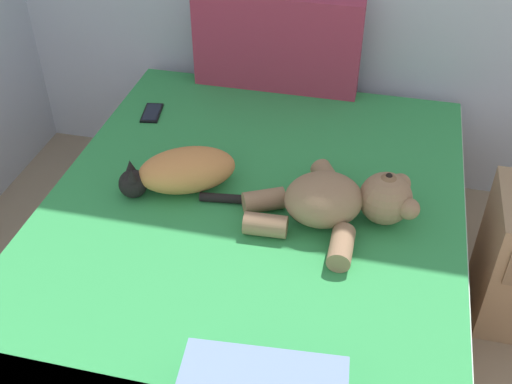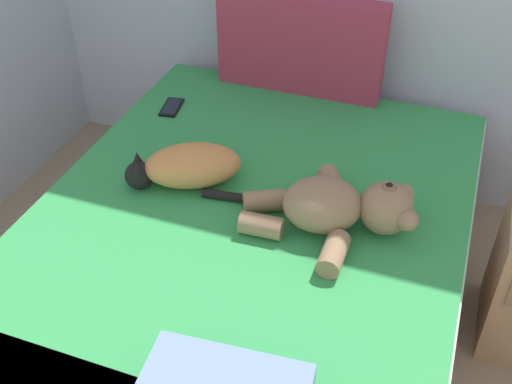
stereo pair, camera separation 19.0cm
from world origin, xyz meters
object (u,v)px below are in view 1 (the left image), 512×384
cell_phone (152,113)px  bed (247,275)px  cat (182,172)px  teddy_bear (341,201)px  patterned_cushion (276,43)px

cell_phone → bed: bearing=-46.2°
bed → cat: (-0.26, 0.12, 0.33)m
teddy_bear → cell_phone: 0.99m
cat → cell_phone: bearing=122.5°
cat → teddy_bear: bearing=-4.6°
cat → teddy_bear: 0.56m
bed → cell_phone: size_ratio=12.56×
patterned_cushion → cell_phone: patterned_cushion is taller
bed → cat: size_ratio=4.49×
bed → teddy_bear: 0.46m
cat → cell_phone: size_ratio=2.80×
bed → patterned_cushion: bearing=95.8°
cat → teddy_bear: size_ratio=0.75×
patterned_cushion → cat: bearing=-101.9°
bed → patterned_cushion: size_ratio=2.76×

